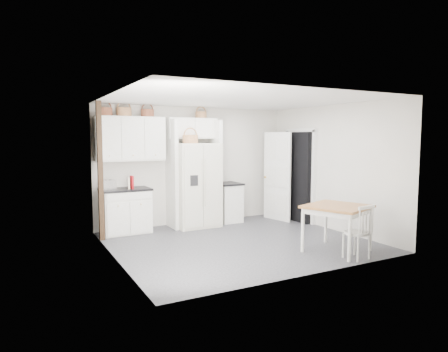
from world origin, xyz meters
TOP-DOWN VIEW (x-y plane):
  - floor at (0.00, 0.00)m, footprint 4.50×4.50m
  - ceiling at (0.00, 0.00)m, footprint 4.50×4.50m
  - wall_back at (0.00, 2.00)m, footprint 4.50×0.00m
  - wall_left at (-2.25, 0.00)m, footprint 0.00×4.00m
  - wall_right at (2.25, 0.00)m, footprint 0.00×4.00m
  - refrigerator at (-0.15, 1.60)m, footprint 0.93×0.75m
  - base_cab_left at (-1.66, 1.70)m, footprint 0.93×0.59m
  - base_cab_right at (0.70, 1.70)m, footprint 0.49×0.58m
  - dining_table at (1.16, -1.29)m, footprint 1.22×1.22m
  - windsor_chair at (1.15, -1.75)m, footprint 0.45×0.42m
  - counter_left at (-1.66, 1.70)m, footprint 0.97×0.63m
  - counter_right at (0.70, 1.70)m, footprint 0.52×0.62m
  - toaster at (-2.00, 1.65)m, footprint 0.30×0.20m
  - cookbook_red at (-1.54, 1.62)m, footprint 0.04×0.17m
  - cookbook_cream at (-1.60, 1.62)m, footprint 0.06×0.15m
  - basket_upper_a at (-1.99, 1.83)m, footprint 0.28×0.28m
  - basket_upper_b at (-1.61, 1.83)m, footprint 0.30×0.30m
  - basket_upper_c at (-1.13, 1.83)m, footprint 0.27×0.27m
  - basket_bridge_b at (0.08, 1.83)m, footprint 0.25×0.25m
  - basket_fridge_a at (-0.31, 1.50)m, footprint 0.33×0.33m
  - upper_cabinet at (-1.50, 1.83)m, footprint 1.40×0.34m
  - bridge_cabinet at (-0.15, 1.83)m, footprint 1.12×0.34m
  - fridge_panel_left at (-0.66, 1.70)m, footprint 0.08×0.60m
  - fridge_panel_right at (0.36, 1.70)m, footprint 0.08×0.60m
  - trim_post at (-2.20, 1.35)m, footprint 0.09×0.09m
  - doorway_void at (2.16, 1.00)m, footprint 0.18×0.85m
  - door_slab at (1.80, 1.33)m, footprint 0.21×0.79m

SIDE VIEW (x-z plane):
  - floor at x=0.00m, z-range 0.00..0.00m
  - dining_table at x=1.16m, z-range 0.00..0.79m
  - windsor_chair at x=1.15m, z-range 0.00..0.84m
  - base_cab_right at x=0.70m, z-range 0.00..0.85m
  - base_cab_left at x=-1.66m, z-range 0.00..0.87m
  - counter_right at x=0.70m, z-range 0.85..0.89m
  - counter_left at x=-1.66m, z-range 0.87..0.91m
  - refrigerator at x=-0.15m, z-range 0.00..1.81m
  - toaster at x=-2.00m, z-range 0.91..1.10m
  - cookbook_cream at x=-1.60m, z-range 0.91..1.13m
  - doorway_void at x=2.16m, z-range 0.00..2.05m
  - door_slab at x=1.80m, z-range 0.00..2.05m
  - cookbook_red at x=-1.54m, z-range 0.91..1.16m
  - fridge_panel_left at x=-0.66m, z-range 0.00..2.30m
  - fridge_panel_right at x=0.36m, z-range 0.00..2.30m
  - wall_back at x=0.00m, z-range -0.95..3.55m
  - wall_left at x=-2.25m, z-range -0.70..3.30m
  - wall_right at x=2.25m, z-range -0.70..3.30m
  - trim_post at x=-2.20m, z-range 0.00..2.60m
  - basket_fridge_a at x=-0.31m, z-range 1.81..1.98m
  - upper_cabinet at x=-1.50m, z-range 1.45..2.35m
  - bridge_cabinet at x=-0.15m, z-range 1.90..2.35m
  - basket_bridge_b at x=0.08m, z-range 2.35..2.49m
  - basket_upper_c at x=-1.13m, z-range 2.35..2.51m
  - basket_upper_a at x=-1.99m, z-range 2.35..2.51m
  - basket_upper_b at x=-1.61m, z-range 2.35..2.52m
  - ceiling at x=0.00m, z-range 2.60..2.60m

